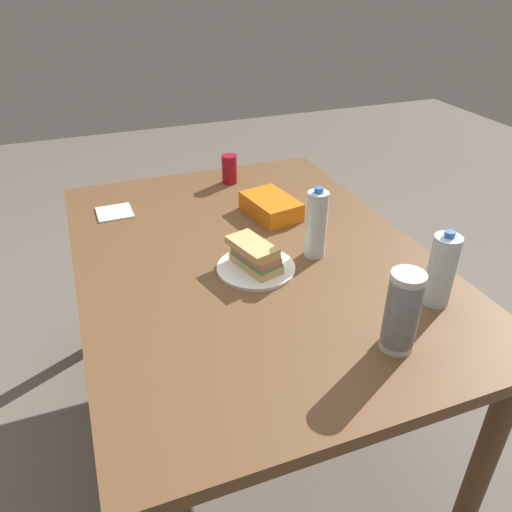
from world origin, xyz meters
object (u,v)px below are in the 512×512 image
object	(u,v)px
water_bottle_spare	(441,270)
soda_can_red	(230,169)
paper_plate	(256,268)
dining_table	(251,275)
water_bottle_tall	(316,224)
sandwich	(255,255)
plastic_cup_stack	(402,312)
chip_bag	(271,206)

from	to	relation	value
water_bottle_spare	soda_can_red	bearing A→B (deg)	15.04
paper_plate	water_bottle_spare	bearing A→B (deg)	-129.14
dining_table	water_bottle_tall	bearing A→B (deg)	-112.84
sandwich	dining_table	bearing A→B (deg)	-13.15
soda_can_red	plastic_cup_stack	xyz separation A→B (m)	(-1.15, -0.06, 0.05)
dining_table	water_bottle_spare	distance (m)	0.62
chip_bag	plastic_cup_stack	size ratio (longest dim) A/B	1.04
soda_can_red	water_bottle_spare	distance (m)	1.07
chip_bag	plastic_cup_stack	world-z (taller)	plastic_cup_stack
paper_plate	water_bottle_spare	size ratio (longest dim) A/B	1.08
sandwich	plastic_cup_stack	distance (m)	0.51
water_bottle_tall	plastic_cup_stack	xyz separation A→B (m)	(-0.48, 0.01, -0.00)
dining_table	sandwich	xyz separation A→B (m)	(-0.10, 0.02, 0.14)
paper_plate	plastic_cup_stack	size ratio (longest dim) A/B	1.12
plastic_cup_stack	water_bottle_spare	xyz separation A→B (m)	(0.12, -0.21, -0.00)
dining_table	plastic_cup_stack	distance (m)	0.62
plastic_cup_stack	water_bottle_spare	world-z (taller)	water_bottle_spare
water_bottle_spare	chip_bag	bearing A→B (deg)	18.58
chip_bag	plastic_cup_stack	xyz separation A→B (m)	(-0.80, -0.02, 0.08)
paper_plate	plastic_cup_stack	distance (m)	0.51
paper_plate	plastic_cup_stack	xyz separation A→B (m)	(-0.46, -0.20, 0.10)
dining_table	plastic_cup_stack	size ratio (longest dim) A/B	6.94
water_bottle_tall	plastic_cup_stack	size ratio (longest dim) A/B	1.08
plastic_cup_stack	sandwich	bearing A→B (deg)	24.11
dining_table	sandwich	size ratio (longest dim) A/B	7.75
soda_can_red	water_bottle_tall	xyz separation A→B (m)	(-0.67, -0.07, 0.05)
sandwich	soda_can_red	size ratio (longest dim) A/B	1.62
soda_can_red	plastic_cup_stack	world-z (taller)	plastic_cup_stack
chip_bag	water_bottle_spare	xyz separation A→B (m)	(-0.68, -0.23, 0.07)
soda_can_red	chip_bag	world-z (taller)	soda_can_red
water_bottle_tall	water_bottle_spare	distance (m)	0.41
sandwich	water_bottle_spare	distance (m)	0.54
chip_bag	water_bottle_tall	xyz separation A→B (m)	(-0.32, -0.02, 0.08)
plastic_cup_stack	water_bottle_spare	bearing A→B (deg)	-60.29
sandwich	chip_bag	distance (m)	0.39
soda_can_red	water_bottle_spare	size ratio (longest dim) A/B	0.53
dining_table	sandwich	world-z (taller)	sandwich
plastic_cup_stack	dining_table	bearing A→B (deg)	18.33
dining_table	water_bottle_spare	bearing A→B (deg)	-137.76
water_bottle_tall	dining_table	bearing A→B (deg)	67.16
chip_bag	soda_can_red	bearing A→B (deg)	177.50
paper_plate	sandwich	bearing A→B (deg)	42.59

